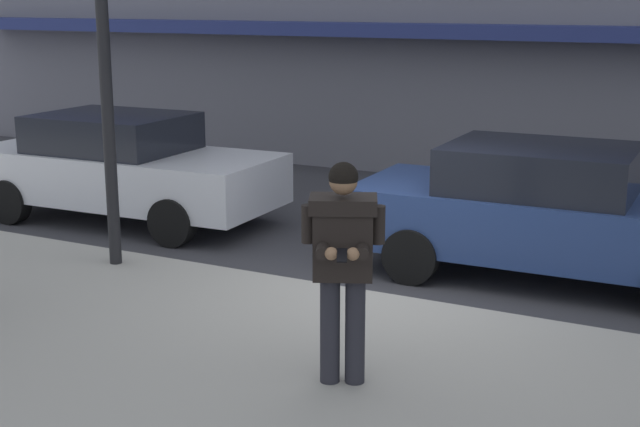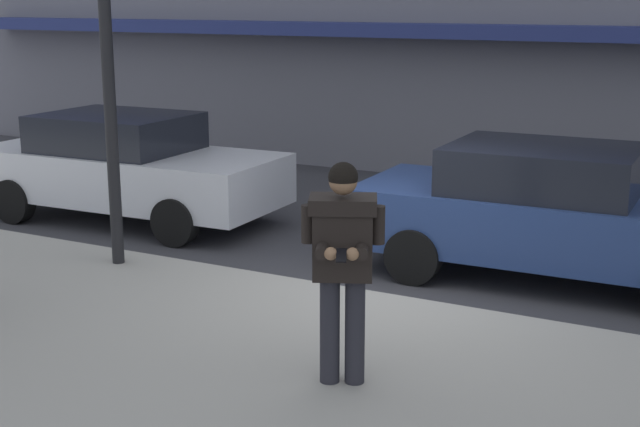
# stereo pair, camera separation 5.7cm
# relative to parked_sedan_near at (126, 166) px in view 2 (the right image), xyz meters

# --- Properties ---
(ground_plane) EXTENTS (80.00, 80.00, 0.00)m
(ground_plane) POSITION_rel_parked_sedan_near_xyz_m (4.74, -1.45, -0.79)
(ground_plane) COLOR #333338
(sidewalk) EXTENTS (32.00, 5.30, 0.14)m
(sidewalk) POSITION_rel_parked_sedan_near_xyz_m (5.74, -4.30, -0.72)
(sidewalk) COLOR #99968E
(sidewalk) RESTS_ON ground
(curb_paint_line) EXTENTS (28.00, 0.12, 0.01)m
(curb_paint_line) POSITION_rel_parked_sedan_near_xyz_m (5.74, -1.40, -0.79)
(curb_paint_line) COLOR silver
(curb_paint_line) RESTS_ON ground
(parked_sedan_near) EXTENTS (4.56, 2.04, 1.54)m
(parked_sedan_near) POSITION_rel_parked_sedan_near_xyz_m (0.00, 0.00, 0.00)
(parked_sedan_near) COLOR silver
(parked_sedan_near) RESTS_ON ground
(parked_sedan_mid) EXTENTS (4.55, 2.02, 1.54)m
(parked_sedan_mid) POSITION_rel_parked_sedan_near_xyz_m (6.12, 0.07, 0.00)
(parked_sedan_mid) COLOR navy
(parked_sedan_mid) RESTS_ON ground
(man_texting_on_phone) EXTENTS (0.62, 0.65, 1.81)m
(man_texting_on_phone) POSITION_rel_parked_sedan_near_xyz_m (5.41, -3.86, 0.46)
(man_texting_on_phone) COLOR #23232B
(man_texting_on_phone) RESTS_ON sidewalk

